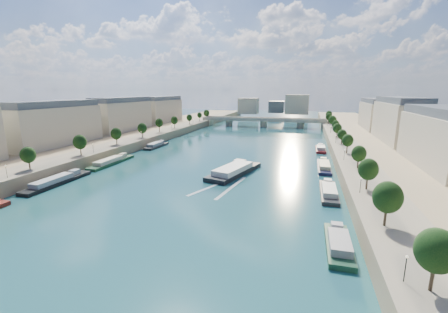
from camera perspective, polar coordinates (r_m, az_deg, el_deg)
The scene contains 17 objects.
ground at distance 147.50m, azimuth 0.39°, elevation -0.06°, with size 700.00×700.00×0.00m, color #0D2D3C.
quay_left at distance 179.51m, azimuth -22.39°, elevation 2.08°, with size 44.00×520.00×5.00m, color #9E8460.
quay_right at distance 146.11m, azimuth 28.78°, elevation -0.75°, with size 44.00×520.00×5.00m, color #9E8460.
pave_left at distance 170.33m, azimuth -18.47°, elevation 2.73°, with size 14.00×520.00×0.10m, color gray.
pave_right at distance 142.83m, azimuth 23.04°, elevation 0.58°, with size 14.00×520.00×0.10m, color gray.
trees_left at distance 170.09m, azimuth -17.66°, elevation 4.63°, with size 4.80×268.80×8.26m.
trees_right at distance 151.46m, azimuth 22.01°, elevation 3.39°, with size 4.80×268.80×8.26m.
lamps_left at distance 159.25m, azimuth -19.18°, elevation 3.03°, with size 0.36×200.36×4.28m.
lamps_right at distance 146.70m, azimuth 21.16°, elevation 2.12°, with size 0.36×200.36×4.28m.
buildings_left at distance 195.17m, azimuth -23.62°, elevation 6.88°, with size 16.00×226.00×23.20m.
buildings_right at distance 158.90m, azimuth 32.94°, elevation 4.85°, with size 16.00×226.00×23.20m.
skyline at distance 360.51m, azimuth 10.23°, elevation 9.57°, with size 79.00×42.00×22.00m.
bridge at distance 271.12m, azimuth 7.58°, elevation 6.71°, with size 112.00×12.00×8.15m.
tour_barge at distance 117.58m, azimuth 1.94°, elevation -2.73°, with size 16.63×32.32×4.22m.
wake at distance 102.63m, azimuth -0.26°, elevation -5.73°, with size 14.23×25.91×0.04m.
moored_barges_left at distance 121.07m, azimuth -28.76°, elevation -4.06°, with size 5.00×160.65×3.60m.
moored_barges_right at distance 98.45m, azimuth 19.40°, elevation -6.77°, with size 5.00×164.40×3.60m.
Camera 1 is at (37.77, -38.90, 32.22)m, focal length 24.00 mm.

